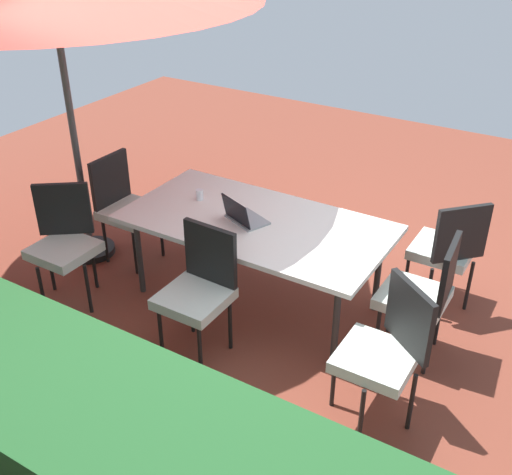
% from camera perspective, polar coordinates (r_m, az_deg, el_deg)
% --- Properties ---
extents(ground_plane, '(10.00, 10.00, 0.02)m').
position_cam_1_polar(ground_plane, '(5.26, -0.00, -5.79)').
color(ground_plane, brown).
extents(hedge_row, '(6.30, 0.89, 0.96)m').
position_cam_1_polar(hedge_row, '(3.70, -18.80, -16.42)').
color(hedge_row, '#235628').
rests_on(hedge_row, ground_plane).
extents(dining_table, '(2.09, 1.09, 0.75)m').
position_cam_1_polar(dining_table, '(4.88, -0.00, 1.05)').
color(dining_table, silver).
rests_on(dining_table, ground_plane).
extents(chair_north, '(0.46, 0.47, 0.98)m').
position_cam_1_polar(chair_north, '(4.45, -5.25, -4.54)').
color(chair_north, silver).
rests_on(chair_north, ground_plane).
extents(chair_northwest, '(0.58, 0.58, 0.98)m').
position_cam_1_polar(chair_northwest, '(3.98, 11.77, -9.94)').
color(chair_northwest, silver).
rests_on(chair_northwest, ground_plane).
extents(chair_west, '(0.48, 0.47, 0.98)m').
position_cam_1_polar(chair_west, '(4.53, 15.04, -4.88)').
color(chair_west, silver).
rests_on(chair_west, ground_plane).
extents(chair_east, '(0.46, 0.46, 0.98)m').
position_cam_1_polar(chair_east, '(5.68, -11.94, 3.03)').
color(chair_east, silver).
rests_on(chair_east, ground_plane).
extents(chair_northeast, '(0.58, 0.58, 0.98)m').
position_cam_1_polar(chair_northeast, '(5.24, -17.19, -0.19)').
color(chair_northeast, silver).
rests_on(chair_northeast, ground_plane).
extents(chair_southwest, '(0.59, 0.59, 0.98)m').
position_cam_1_polar(chair_southwest, '(5.13, 17.14, -0.84)').
color(chair_southwest, silver).
rests_on(chair_southwest, ground_plane).
extents(laptop, '(0.39, 0.35, 0.21)m').
position_cam_1_polar(laptop, '(4.82, -1.17, 1.93)').
color(laptop, gray).
rests_on(laptop, dining_table).
extents(cup, '(0.06, 0.06, 0.09)m').
position_cam_1_polar(cup, '(5.19, -5.20, 3.93)').
color(cup, white).
rests_on(cup, dining_table).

